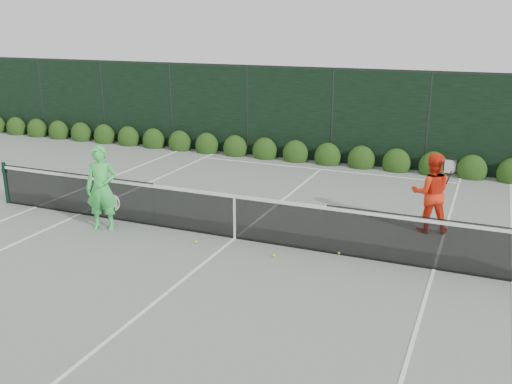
% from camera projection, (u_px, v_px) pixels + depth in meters
% --- Properties ---
extents(ground, '(80.00, 80.00, 0.00)m').
position_uv_depth(ground, '(235.00, 238.00, 12.22)').
color(ground, gray).
rests_on(ground, ground).
extents(tennis_net, '(12.90, 0.10, 1.07)m').
position_uv_depth(tennis_net, '(234.00, 215.00, 12.07)').
color(tennis_net, '#10301F').
rests_on(tennis_net, ground).
extents(player_woman, '(0.81, 0.67, 1.90)m').
position_uv_depth(player_woman, '(102.00, 188.00, 12.50)').
color(player_woman, '#3FD956').
rests_on(player_woman, ground).
extents(player_man, '(1.00, 0.87, 1.76)m').
position_uv_depth(player_man, '(431.00, 193.00, 12.40)').
color(player_man, '#F83114').
rests_on(player_man, ground).
extents(court_lines, '(11.03, 23.83, 0.01)m').
position_uv_depth(court_lines, '(235.00, 238.00, 12.21)').
color(court_lines, white).
rests_on(court_lines, ground).
extents(windscreen_fence, '(32.00, 21.07, 3.06)m').
position_uv_depth(windscreen_fence, '(165.00, 208.00, 9.39)').
color(windscreen_fence, black).
rests_on(windscreen_fence, ground).
extents(hedge_row, '(31.66, 0.65, 0.94)m').
position_uv_depth(hedge_row, '(328.00, 157.00, 18.46)').
color(hedge_row, '#17340E').
rests_on(hedge_row, ground).
extents(tennis_balls, '(3.00, 0.70, 0.07)m').
position_uv_depth(tennis_balls, '(268.00, 250.00, 11.52)').
color(tennis_balls, '#CCE031').
rests_on(tennis_balls, ground).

